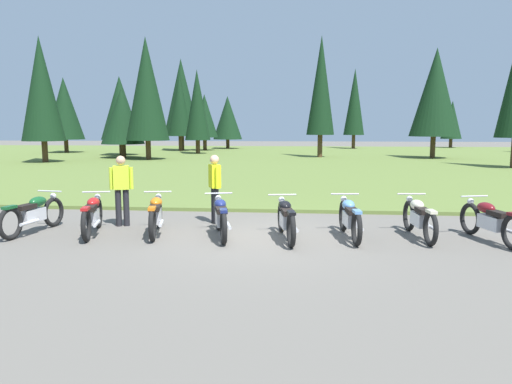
{
  "coord_description": "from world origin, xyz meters",
  "views": [
    {
      "loc": [
        1.01,
        -9.94,
        2.33
      ],
      "look_at": [
        0.0,
        0.6,
        0.9
      ],
      "focal_mm": 33.69,
      "sensor_mm": 36.0,
      "label": 1
    }
  ],
  "objects_px": {
    "motorcycle_red": "(93,215)",
    "rider_with_back_turned": "(122,186)",
    "motorcycle_cream": "(419,217)",
    "rider_near_row_end": "(215,185)",
    "motorcycle_sky_blue": "(350,218)",
    "motorcycle_orange": "(156,214)",
    "motorcycle_maroon": "(490,221)",
    "motorcycle_british_green": "(34,213)",
    "motorcycle_navy": "(221,217)",
    "motorcycle_black": "(286,219)"
  },
  "relations": [
    {
      "from": "motorcycle_navy",
      "to": "motorcycle_sky_blue",
      "type": "relative_size",
      "value": 0.98
    },
    {
      "from": "motorcycle_cream",
      "to": "motorcycle_red",
      "type": "bearing_deg",
      "value": -177.27
    },
    {
      "from": "motorcycle_red",
      "to": "rider_with_back_turned",
      "type": "xyz_separation_m",
      "value": [
        0.32,
        0.93,
        0.51
      ]
    },
    {
      "from": "motorcycle_navy",
      "to": "motorcycle_cream",
      "type": "relative_size",
      "value": 0.98
    },
    {
      "from": "motorcycle_black",
      "to": "motorcycle_sky_blue",
      "type": "distance_m",
      "value": 1.36
    },
    {
      "from": "motorcycle_sky_blue",
      "to": "rider_with_back_turned",
      "type": "bearing_deg",
      "value": 171.89
    },
    {
      "from": "motorcycle_orange",
      "to": "rider_near_row_end",
      "type": "distance_m",
      "value": 1.76
    },
    {
      "from": "motorcycle_british_green",
      "to": "motorcycle_red",
      "type": "bearing_deg",
      "value": -0.59
    },
    {
      "from": "motorcycle_orange",
      "to": "motorcycle_cream",
      "type": "relative_size",
      "value": 0.99
    },
    {
      "from": "motorcycle_cream",
      "to": "rider_with_back_turned",
      "type": "xyz_separation_m",
      "value": [
        -6.71,
        0.6,
        0.51
      ]
    },
    {
      "from": "motorcycle_orange",
      "to": "motorcycle_maroon",
      "type": "relative_size",
      "value": 1.01
    },
    {
      "from": "motorcycle_sky_blue",
      "to": "motorcycle_maroon",
      "type": "xyz_separation_m",
      "value": [
        2.83,
        -0.07,
        0.0
      ]
    },
    {
      "from": "motorcycle_cream",
      "to": "motorcycle_sky_blue",
      "type": "bearing_deg",
      "value": -174.14
    },
    {
      "from": "motorcycle_maroon",
      "to": "rider_near_row_end",
      "type": "height_order",
      "value": "rider_near_row_end"
    },
    {
      "from": "motorcycle_british_green",
      "to": "motorcycle_red",
      "type": "height_order",
      "value": "same"
    },
    {
      "from": "motorcycle_navy",
      "to": "rider_with_back_turned",
      "type": "height_order",
      "value": "rider_with_back_turned"
    },
    {
      "from": "motorcycle_orange",
      "to": "motorcycle_red",
      "type": "bearing_deg",
      "value": -173.28
    },
    {
      "from": "motorcycle_cream",
      "to": "rider_near_row_end",
      "type": "bearing_deg",
      "value": 166.29
    },
    {
      "from": "motorcycle_british_green",
      "to": "motorcycle_cream",
      "type": "relative_size",
      "value": 1.0
    },
    {
      "from": "motorcycle_navy",
      "to": "motorcycle_sky_blue",
      "type": "bearing_deg",
      "value": 3.03
    },
    {
      "from": "motorcycle_sky_blue",
      "to": "motorcycle_navy",
      "type": "bearing_deg",
      "value": -176.97
    },
    {
      "from": "motorcycle_british_green",
      "to": "motorcycle_orange",
      "type": "height_order",
      "value": "same"
    },
    {
      "from": "motorcycle_maroon",
      "to": "rider_near_row_end",
      "type": "bearing_deg",
      "value": 167.29
    },
    {
      "from": "motorcycle_red",
      "to": "motorcycle_black",
      "type": "xyz_separation_m",
      "value": [
        4.23,
        -0.07,
        0.0
      ]
    },
    {
      "from": "motorcycle_red",
      "to": "motorcycle_sky_blue",
      "type": "bearing_deg",
      "value": 1.9
    },
    {
      "from": "motorcycle_red",
      "to": "motorcycle_cream",
      "type": "xyz_separation_m",
      "value": [
        7.03,
        0.34,
        0.0
      ]
    },
    {
      "from": "motorcycle_cream",
      "to": "motorcycle_maroon",
      "type": "xyz_separation_m",
      "value": [
        1.37,
        -0.22,
        0.0
      ]
    },
    {
      "from": "motorcycle_red",
      "to": "rider_with_back_turned",
      "type": "bearing_deg",
      "value": 71.17
    },
    {
      "from": "motorcycle_black",
      "to": "motorcycle_maroon",
      "type": "height_order",
      "value": "same"
    },
    {
      "from": "motorcycle_red",
      "to": "motorcycle_cream",
      "type": "height_order",
      "value": "same"
    },
    {
      "from": "motorcycle_black",
      "to": "motorcycle_sky_blue",
      "type": "xyz_separation_m",
      "value": [
        1.34,
        0.25,
        0.0
      ]
    },
    {
      "from": "motorcycle_cream",
      "to": "rider_near_row_end",
      "type": "height_order",
      "value": "rider_near_row_end"
    },
    {
      "from": "motorcycle_sky_blue",
      "to": "rider_near_row_end",
      "type": "xyz_separation_m",
      "value": [
        -3.12,
        1.27,
        0.51
      ]
    },
    {
      "from": "motorcycle_sky_blue",
      "to": "motorcycle_black",
      "type": "bearing_deg",
      "value": -169.36
    },
    {
      "from": "motorcycle_british_green",
      "to": "motorcycle_black",
      "type": "xyz_separation_m",
      "value": [
        5.6,
        -0.08,
        0.0
      ]
    },
    {
      "from": "motorcycle_british_green",
      "to": "rider_near_row_end",
      "type": "height_order",
      "value": "rider_near_row_end"
    },
    {
      "from": "motorcycle_black",
      "to": "motorcycle_cream",
      "type": "bearing_deg",
      "value": 8.15
    },
    {
      "from": "motorcycle_red",
      "to": "rider_with_back_turned",
      "type": "relative_size",
      "value": 1.23
    },
    {
      "from": "motorcycle_red",
      "to": "motorcycle_cream",
      "type": "distance_m",
      "value": 7.04
    },
    {
      "from": "motorcycle_black",
      "to": "rider_with_back_turned",
      "type": "distance_m",
      "value": 4.07
    },
    {
      "from": "motorcycle_navy",
      "to": "motorcycle_maroon",
      "type": "distance_m",
      "value": 5.57
    },
    {
      "from": "motorcycle_maroon",
      "to": "motorcycle_orange",
      "type": "bearing_deg",
      "value": 179.59
    },
    {
      "from": "motorcycle_orange",
      "to": "rider_near_row_end",
      "type": "xyz_separation_m",
      "value": [
        1.08,
        1.29,
        0.51
      ]
    },
    {
      "from": "motorcycle_british_green",
      "to": "motorcycle_navy",
      "type": "distance_m",
      "value": 4.2
    },
    {
      "from": "motorcycle_black",
      "to": "motorcycle_maroon",
      "type": "xyz_separation_m",
      "value": [
        4.17,
        0.18,
        0.0
      ]
    },
    {
      "from": "rider_near_row_end",
      "to": "motorcycle_cream",
      "type": "bearing_deg",
      "value": -13.71
    },
    {
      "from": "motorcycle_navy",
      "to": "motorcycle_sky_blue",
      "type": "height_order",
      "value": "same"
    },
    {
      "from": "motorcycle_navy",
      "to": "rider_near_row_end",
      "type": "relative_size",
      "value": 1.23
    },
    {
      "from": "motorcycle_navy",
      "to": "motorcycle_black",
      "type": "xyz_separation_m",
      "value": [
        1.4,
        -0.11,
        0.0
      ]
    },
    {
      "from": "motorcycle_orange",
      "to": "motorcycle_maroon",
      "type": "height_order",
      "value": "same"
    }
  ]
}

